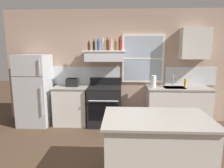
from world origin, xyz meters
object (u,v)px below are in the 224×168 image
Objects in this scene: bottle_rose_pink at (111,45)px; bottle_blue_liqueur at (98,45)px; bottle_balsamic_dark at (94,46)px; bottle_amber_wine at (107,45)px; bottle_clear_tall at (103,45)px; refrigerator at (35,90)px; paper_towel_roll at (154,81)px; toaster at (72,82)px; stove_range at (105,105)px; kitchen_island at (156,149)px; bottle_olive_oil_square at (116,46)px; bottle_brown_stout at (89,46)px; bottle_red_label_wine at (120,45)px; dish_soap_bottle at (185,83)px.

bottle_blue_liqueur is at bearing 164.34° from bottle_rose_pink.
bottle_balsamic_dark is 0.11m from bottle_blue_liqueur.
bottle_clear_tall is at bearing 156.25° from bottle_amber_wine.
refrigerator is 5.56× the size of bottle_rose_pink.
bottle_amber_wine reaches higher than paper_towel_roll.
toaster is 1.19m from bottle_amber_wine.
stove_range is at bearing -178.10° from paper_towel_roll.
bottle_rose_pink is at bearing -13.09° from bottle_balsamic_dark.
bottle_blue_liqueur is 0.21m from bottle_amber_wine.
bottle_rose_pink is at bearing 179.58° from paper_towel_roll.
bottle_clear_tall is 2.75m from kitchen_island.
bottle_clear_tall reaches higher than bottle_olive_oil_square.
bottle_amber_wine is 0.19m from bottle_olive_oil_square.
bottle_amber_wine is at bearing 175.04° from bottle_olive_oil_square.
bottle_amber_wine is at bearing 4.19° from refrigerator.
bottle_clear_tall is at bearing 3.13° from bottle_balsamic_dark.
bottle_olive_oil_square is at bearing -4.96° from bottle_amber_wine.
kitchen_island is at bearing -52.02° from toaster.
paper_towel_roll is (1.17, -0.11, -0.82)m from bottle_clear_tall.
bottle_clear_tall is at bearing 174.58° from paper_towel_roll.
bottle_amber_wine is 1.14× the size of bottle_olive_oil_square.
bottle_olive_oil_square reaches higher than bottle_brown_stout.
stove_range is at bearing -162.82° from bottle_rose_pink.
kitchen_island is (1.62, -2.07, -0.55)m from toaster.
paper_towel_roll is at bearing -0.67° from bottle_brown_stout.
bottle_red_label_wine is 1.76m from dish_soap_bottle.
refrigerator is at bearing 141.26° from kitchen_island.
bottle_rose_pink reaches higher than bottle_amber_wine.
bottle_balsamic_dark is 0.92× the size of paper_towel_roll.
bottle_brown_stout is at bearing -161.04° from bottle_blue_liqueur.
toaster is 1.04× the size of bottle_amber_wine.
refrigerator is 5.57× the size of toaster.
bottle_blue_liqueur is 0.89× the size of bottle_red_label_wine.
bottle_olive_oil_square reaches higher than stove_range.
bottle_red_label_wine is (0.35, 0.07, 1.41)m from stove_range.
bottle_balsamic_dark reaches higher than bottle_brown_stout.
bottle_brown_stout is at bearing 120.14° from kitchen_island.
bottle_rose_pink is at bearing 2.15° from refrigerator.
kitchen_island is at bearing -69.59° from bottle_amber_wine.
toaster reaches higher than dish_soap_bottle.
bottle_amber_wine is at bearing 6.50° from bottle_brown_stout.
kitchen_island is at bearing -76.57° from bottle_red_label_wine.
toaster is 1.00× the size of bottle_clear_tall.
dish_soap_bottle is 2.46m from kitchen_island.
toaster is 0.98× the size of bottle_red_label_wine.
stove_range is 1.42m from bottle_brown_stout.
bottle_brown_stout is at bearing -178.90° from bottle_red_label_wine.
bottle_clear_tall is at bearing 8.77° from toaster.
paper_towel_roll is at bearing 1.90° from stove_range.
toaster is 2.68m from kitchen_island.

